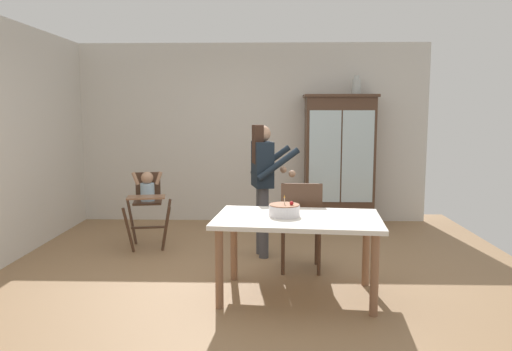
{
  "coord_description": "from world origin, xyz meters",
  "views": [
    {
      "loc": [
        0.28,
        -4.92,
        1.68
      ],
      "look_at": [
        0.12,
        0.7,
        0.95
      ],
      "focal_mm": 34.62,
      "sensor_mm": 36.0,
      "label": 1
    }
  ],
  "objects": [
    {
      "name": "dining_chair_far_side",
      "position": [
        0.61,
        0.11,
        0.56
      ],
      "size": [
        0.45,
        0.45,
        0.96
      ],
      "rotation": [
        0.0,
        0.0,
        3.11
      ],
      "color": "#4C3323",
      "rests_on": "ground_plane"
    },
    {
      "name": "ground_plane",
      "position": [
        0.0,
        0.0,
        0.0
      ],
      "size": [
        6.24,
        6.24,
        0.0
      ],
      "primitive_type": "plane",
      "color": "#93704C"
    },
    {
      "name": "dining_table",
      "position": [
        0.53,
        -0.56,
        0.64
      ],
      "size": [
        1.56,
        1.05,
        0.74
      ],
      "color": "silver",
      "rests_on": "ground_plane"
    },
    {
      "name": "ceramic_vase",
      "position": [
        1.54,
        2.37,
        2.05
      ],
      "size": [
        0.13,
        0.13,
        0.27
      ],
      "color": "#B2B7B2",
      "rests_on": "china_cabinet"
    },
    {
      "name": "wall_back",
      "position": [
        0.0,
        2.63,
        1.35
      ],
      "size": [
        5.32,
        0.06,
        2.7
      ],
      "primitive_type": "cube",
      "color": "beige",
      "rests_on": "ground_plane"
    },
    {
      "name": "china_cabinet",
      "position": [
        1.31,
        2.37,
        0.97
      ],
      "size": [
        1.06,
        0.48,
        1.93
      ],
      "color": "#4C3323",
      "rests_on": "ground_plane"
    },
    {
      "name": "birthday_cake",
      "position": [
        0.42,
        -0.53,
        0.79
      ],
      "size": [
        0.28,
        0.28,
        0.19
      ],
      "color": "white",
      "rests_on": "dining_table"
    },
    {
      "name": "adult_person",
      "position": [
        0.2,
        0.71,
        0.97
      ],
      "size": [
        0.58,
        0.57,
        1.53
      ],
      "rotation": [
        0.0,
        0.0,
        1.79
      ],
      "color": "#47474C",
      "rests_on": "ground_plane"
    },
    {
      "name": "high_chair_with_toddler",
      "position": [
        -1.22,
        1.03,
        0.65
      ],
      "size": [
        0.67,
        0.76,
        0.95
      ],
      "rotation": [
        0.0,
        0.0,
        0.18
      ],
      "color": "#4C3323",
      "rests_on": "ground_plane"
    }
  ]
}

